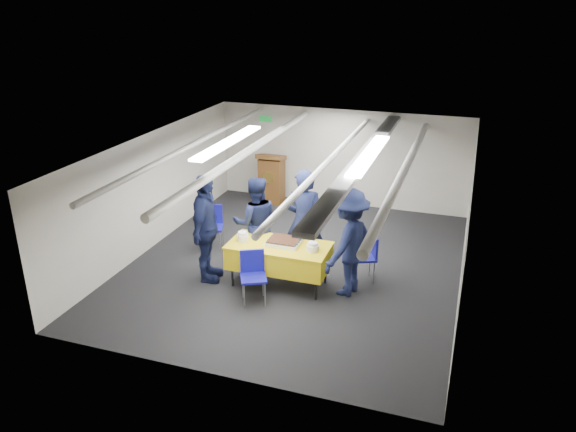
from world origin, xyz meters
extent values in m
plane|color=black|center=(0.00, 0.00, 0.00)|extent=(7.00, 7.00, 0.00)
cube|color=beige|center=(0.00, 3.49, 1.15)|extent=(6.00, 0.02, 2.30)
cube|color=beige|center=(-2.99, 0.00, 1.15)|extent=(0.02, 7.00, 2.30)
cube|color=beige|center=(2.99, 0.00, 1.15)|extent=(0.02, 7.00, 2.30)
cube|color=silver|center=(0.00, 0.00, 2.29)|extent=(6.00, 7.00, 0.02)
cylinder|color=silver|center=(-2.00, 0.00, 2.18)|extent=(0.10, 6.90, 0.10)
cylinder|color=silver|center=(-0.90, 0.00, 2.14)|extent=(0.14, 6.90, 0.14)
cylinder|color=silver|center=(0.60, 0.00, 2.10)|extent=(0.10, 6.90, 0.10)
cylinder|color=silver|center=(1.90, 0.00, 2.06)|extent=(0.14, 6.90, 0.14)
cube|color=gray|center=(1.20, 0.00, 2.20)|extent=(0.28, 6.90, 0.08)
cube|color=white|center=(-1.30, 0.00, 2.27)|extent=(0.25, 2.60, 0.04)
cube|color=white|center=(1.30, 0.00, 2.27)|extent=(0.25, 2.60, 0.04)
cube|color=#0C591E|center=(-1.90, 3.47, 1.95)|extent=(0.30, 0.04, 0.12)
cylinder|color=black|center=(-0.78, -1.16, 0.18)|extent=(0.04, 0.04, 0.36)
cylinder|color=black|center=(0.73, -1.16, 0.18)|extent=(0.04, 0.04, 0.36)
cylinder|color=black|center=(-0.78, -0.53, 0.18)|extent=(0.04, 0.04, 0.36)
cylinder|color=black|center=(0.73, -0.53, 0.18)|extent=(0.04, 0.04, 0.36)
cube|color=yellow|center=(-0.03, -0.85, 0.54)|extent=(1.73, 0.85, 0.39)
cube|color=yellow|center=(-0.03, -0.85, 0.76)|extent=(1.75, 0.87, 0.03)
cube|color=white|center=(0.05, -0.79, 0.80)|extent=(0.54, 0.44, 0.07)
cube|color=black|center=(0.05, -0.79, 0.85)|extent=(0.52, 0.41, 0.03)
sphere|color=navy|center=(-0.19, -0.99, 0.85)|extent=(0.04, 0.04, 0.04)
sphere|color=navy|center=(-0.19, -0.60, 0.85)|extent=(0.04, 0.04, 0.04)
sphere|color=navy|center=(-0.07, -0.99, 0.85)|extent=(0.04, 0.04, 0.04)
sphere|color=navy|center=(-0.07, -0.60, 0.85)|extent=(0.04, 0.04, 0.04)
sphere|color=navy|center=(0.05, -0.99, 0.85)|extent=(0.04, 0.04, 0.04)
sphere|color=navy|center=(0.05, -0.60, 0.85)|extent=(0.04, 0.04, 0.04)
sphere|color=navy|center=(0.17, -0.99, 0.85)|extent=(0.04, 0.04, 0.04)
sphere|color=navy|center=(0.17, -0.60, 0.85)|extent=(0.04, 0.04, 0.04)
sphere|color=navy|center=(0.29, -0.99, 0.85)|extent=(0.04, 0.04, 0.04)
sphere|color=navy|center=(0.29, -0.60, 0.85)|extent=(0.04, 0.04, 0.04)
sphere|color=navy|center=(-0.21, -0.89, 0.85)|extent=(0.04, 0.04, 0.04)
sphere|color=navy|center=(0.31, -0.89, 0.85)|extent=(0.04, 0.04, 0.04)
sphere|color=navy|center=(-0.21, -0.79, 0.85)|extent=(0.04, 0.04, 0.04)
sphere|color=navy|center=(0.31, -0.79, 0.85)|extent=(0.04, 0.04, 0.04)
sphere|color=navy|center=(-0.21, -0.69, 0.85)|extent=(0.04, 0.04, 0.04)
sphere|color=navy|center=(0.31, -0.69, 0.85)|extent=(0.04, 0.04, 0.04)
cylinder|color=white|center=(-0.68, -0.90, 0.83)|extent=(0.20, 0.20, 0.12)
cylinder|color=white|center=(-0.68, -0.90, 0.91)|extent=(0.16, 0.16, 0.05)
cylinder|color=white|center=(0.59, -0.90, 0.82)|extent=(0.21, 0.21, 0.11)
cylinder|color=white|center=(0.59, -0.90, 0.90)|extent=(0.17, 0.17, 0.05)
cube|color=brown|center=(-1.60, 3.05, 0.55)|extent=(0.55, 0.45, 1.10)
cube|color=brown|center=(-1.60, 3.02, 1.15)|extent=(0.62, 0.53, 0.21)
cylinder|color=gold|center=(-1.60, 2.81, 0.70)|extent=(0.28, 0.02, 0.28)
cylinder|color=gray|center=(-0.30, -1.78, 0.21)|extent=(0.02, 0.02, 0.43)
cylinder|color=gray|center=(0.00, -1.62, 0.21)|extent=(0.02, 0.02, 0.43)
cylinder|color=gray|center=(-0.46, -1.47, 0.21)|extent=(0.02, 0.02, 0.43)
cylinder|color=gray|center=(-0.15, -1.32, 0.21)|extent=(0.02, 0.02, 0.43)
cube|color=navy|center=(-0.23, -1.55, 0.45)|extent=(0.56, 0.56, 0.04)
cube|color=navy|center=(-0.31, -1.38, 0.67)|extent=(0.37, 0.22, 0.40)
cylinder|color=gray|center=(1.10, -0.12, 0.21)|extent=(0.02, 0.02, 0.43)
cylinder|color=gray|center=(1.24, -0.43, 0.21)|extent=(0.02, 0.02, 0.43)
cylinder|color=gray|center=(1.41, 0.02, 0.21)|extent=(0.02, 0.02, 0.43)
cylinder|color=gray|center=(1.55, -0.29, 0.21)|extent=(0.02, 0.02, 0.43)
cube|color=navy|center=(1.32, -0.20, 0.45)|extent=(0.55, 0.55, 0.04)
cube|color=navy|center=(1.50, -0.12, 0.67)|extent=(0.20, 0.38, 0.40)
cylinder|color=gray|center=(-1.90, -0.07, 0.21)|extent=(0.02, 0.02, 0.43)
cylinder|color=gray|center=(-1.58, 0.05, 0.21)|extent=(0.02, 0.02, 0.43)
cylinder|color=gray|center=(-2.02, 0.25, 0.21)|extent=(0.02, 0.02, 0.43)
cylinder|color=gray|center=(-1.70, 0.37, 0.21)|extent=(0.02, 0.02, 0.43)
cube|color=navy|center=(-1.80, 0.15, 0.45)|extent=(0.54, 0.54, 0.04)
cube|color=navy|center=(-1.86, 0.33, 0.67)|extent=(0.39, 0.17, 0.40)
imported|color=black|center=(0.24, -0.26, 0.99)|extent=(0.79, 0.58, 1.98)
imported|color=black|center=(-0.68, -0.29, 0.88)|extent=(1.06, 0.97, 1.75)
imported|color=black|center=(-1.30, -1.06, 0.98)|extent=(0.70, 1.22, 1.96)
imported|color=black|center=(1.16, -0.73, 0.93)|extent=(1.02, 1.36, 1.87)
camera|label=1|loc=(2.93, -9.10, 4.82)|focal=35.00mm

